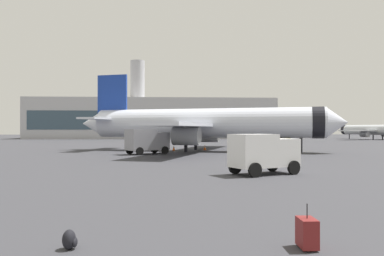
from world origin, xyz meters
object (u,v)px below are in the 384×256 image
(airplane_taxiing, at_px, (374,130))
(safety_cone_far, at_px, (174,148))
(service_truck, at_px, (147,140))
(cargo_van, at_px, (263,152))
(fuel_truck, at_px, (265,138))
(rolling_suitcase, at_px, (307,233))
(safety_cone_near, at_px, (234,159))
(traveller_backpack, at_px, (70,240))
(safety_cone_mid, at_px, (205,148))
(airplane_at_gate, at_px, (204,123))

(airplane_taxiing, distance_m, safety_cone_far, 74.80)
(service_truck, bearing_deg, cargo_van, -66.99)
(fuel_truck, distance_m, cargo_van, 26.07)
(rolling_suitcase, bearing_deg, safety_cone_near, 84.51)
(fuel_truck, relative_size, cargo_van, 1.30)
(safety_cone_near, xyz_separation_m, traveller_backpack, (-8.03, -23.17, -0.06))
(airplane_taxiing, xyz_separation_m, traveller_backpack, (-58.79, -92.25, -2.41))
(service_truck, distance_m, rolling_suitcase, 35.85)
(cargo_van, height_order, rolling_suitcase, cargo_van)
(safety_cone_mid, bearing_deg, safety_cone_far, -167.26)
(airplane_taxiing, xyz_separation_m, service_truck, (-58.89, -57.21, -1.04))
(cargo_van, height_order, safety_cone_near, cargo_van)
(rolling_suitcase, distance_m, traveller_backpack, 5.79)
(safety_cone_far, bearing_deg, safety_cone_near, -75.63)
(fuel_truck, xyz_separation_m, safety_cone_near, (-7.04, -16.87, -1.48))
(airplane_taxiing, distance_m, traveller_backpack, 109.42)
(safety_cone_mid, height_order, rolling_suitcase, rolling_suitcase)
(service_truck, relative_size, safety_cone_mid, 7.41)
(cargo_van, relative_size, rolling_suitcase, 4.39)
(fuel_truck, relative_size, safety_cone_far, 9.36)
(airplane_at_gate, xyz_separation_m, safety_cone_mid, (0.40, 2.88, -3.31))
(service_truck, xyz_separation_m, traveller_backpack, (0.09, -35.04, -1.37))
(airplane_taxiing, height_order, safety_cone_mid, airplane_taxiing)
(safety_cone_mid, distance_m, rolling_suitcase, 43.65)
(airplane_at_gate, height_order, safety_cone_mid, airplane_at_gate)
(safety_cone_mid, relative_size, safety_cone_far, 1.05)
(traveller_backpack, bearing_deg, airplane_taxiing, 57.49)
(airplane_at_gate, bearing_deg, cargo_van, -86.76)
(safety_cone_far, bearing_deg, rolling_suitcase, -86.44)
(airplane_at_gate, distance_m, traveller_backpack, 41.19)
(airplane_taxiing, bearing_deg, safety_cone_mid, -136.38)
(airplane_at_gate, xyz_separation_m, safety_cone_near, (0.98, -17.27, -3.36))
(service_truck, xyz_separation_m, cargo_van, (8.59, -20.23, -0.16))
(cargo_van, distance_m, traveller_backpack, 17.12)
(cargo_van, bearing_deg, safety_cone_far, 101.05)
(safety_cone_mid, height_order, safety_cone_far, safety_cone_mid)
(safety_cone_near, bearing_deg, safety_cone_far, 104.37)
(airplane_taxiing, distance_m, service_truck, 82.11)
(airplane_at_gate, height_order, cargo_van, airplane_at_gate)
(service_truck, height_order, rolling_suitcase, service_truck)
(airplane_taxiing, relative_size, fuel_truck, 4.00)
(airplane_at_gate, xyz_separation_m, cargo_van, (1.45, -25.63, -2.21))
(fuel_truck, bearing_deg, airplane_taxiing, 50.05)
(rolling_suitcase, height_order, traveller_backpack, rolling_suitcase)
(fuel_truck, height_order, safety_cone_far, fuel_truck)
(safety_cone_near, distance_m, safety_cone_mid, 20.16)
(traveller_backpack, bearing_deg, rolling_suitcase, -2.98)
(service_truck, relative_size, traveller_backpack, 10.85)
(airplane_at_gate, height_order, safety_cone_far, airplane_at_gate)
(cargo_van, xyz_separation_m, safety_cone_near, (-0.46, 8.36, -1.16))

